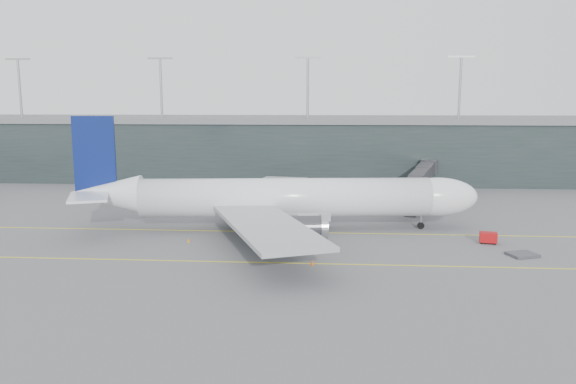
{
  "coord_description": "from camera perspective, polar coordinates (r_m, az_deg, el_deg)",
  "views": [
    {
      "loc": [
        9.94,
        -85.41,
        19.57
      ],
      "look_at": [
        4.11,
        -4.0,
        6.08
      ],
      "focal_mm": 35.0,
      "sensor_mm": 36.0,
      "label": 1
    }
  ],
  "objects": [
    {
      "name": "ground",
      "position": [
        88.19,
        -2.48,
        -3.45
      ],
      "size": [
        320.0,
        320.0,
        0.0
      ],
      "primitive_type": "plane",
      "color": "#525156",
      "rests_on": "ground"
    },
    {
      "name": "taxiline_b",
      "position": [
        69.0,
        -4.39,
        -7.12
      ],
      "size": [
        160.0,
        0.25,
        0.02
      ],
      "primitive_type": "cube",
      "color": "yellow",
      "rests_on": "ground"
    },
    {
      "name": "gse_cart",
      "position": [
        82.02,
        19.68,
        -4.36
      ],
      "size": [
        2.53,
        1.87,
        1.56
      ],
      "rotation": [
        0.0,
        0.0,
        -0.19
      ],
      "color": "#9F0B0E",
      "rests_on": "ground"
    },
    {
      "name": "baggage_dolly",
      "position": [
        77.31,
        22.71,
        -5.87
      ],
      "size": [
        4.11,
        3.7,
        0.34
      ],
      "primitive_type": "cube",
      "rotation": [
        0.0,
        0.0,
        0.34
      ],
      "color": "#3B3B40",
      "rests_on": "ground"
    },
    {
      "name": "main_aircraft",
      "position": [
        84.48,
        -0.53,
        -0.66
      ],
      "size": [
        61.43,
        57.44,
        17.22
      ],
      "rotation": [
        0.0,
        0.0,
        0.1
      ],
      "color": "white",
      "rests_on": "ground"
    },
    {
      "name": "terminal",
      "position": [
        144.25,
        0.13,
        4.63
      ],
      "size": [
        240.0,
        36.0,
        29.0
      ],
      "color": "#1E2828",
      "rests_on": "ground"
    },
    {
      "name": "uld_a",
      "position": [
        98.31,
        -4.61,
        -1.55
      ],
      "size": [
        2.28,
        1.94,
        1.87
      ],
      "rotation": [
        0.0,
        0.0,
        0.15
      ],
      "color": "#37373C",
      "rests_on": "ground"
    },
    {
      "name": "cone_tail",
      "position": [
        79.15,
        -10.07,
        -4.83
      ],
      "size": [
        0.42,
        0.42,
        0.68
      ],
      "primitive_type": "cone",
      "color": "orange",
      "rests_on": "ground"
    },
    {
      "name": "cone_wing_port",
      "position": [
        96.75,
        3.26,
        -2.07
      ],
      "size": [
        0.49,
        0.49,
        0.78
      ],
      "primitive_type": "cone",
      "color": "#EE4D0D",
      "rests_on": "ground"
    },
    {
      "name": "taxiline_lead_main",
      "position": [
        107.33,
        1.39,
        -1.12
      ],
      "size": [
        0.25,
        60.0,
        0.02
      ],
      "primitive_type": "cube",
      "color": "yellow",
      "rests_on": "ground"
    },
    {
      "name": "cone_wing_stbd",
      "position": [
        67.56,
        2.5,
        -7.17
      ],
      "size": [
        0.42,
        0.42,
        0.67
      ],
      "primitive_type": "cone",
      "color": "#D9540C",
      "rests_on": "ground"
    },
    {
      "name": "taxiline_a",
      "position": [
        84.32,
        -2.79,
        -4.04
      ],
      "size": [
        160.0,
        0.25,
        0.02
      ],
      "primitive_type": "cube",
      "color": "yellow",
      "rests_on": "ground"
    },
    {
      "name": "uld_b",
      "position": [
        98.87,
        -2.54,
        -1.49
      ],
      "size": [
        2.19,
        1.86,
        1.78
      ],
      "rotation": [
        0.0,
        0.0,
        -0.16
      ],
      "color": "#37373C",
      "rests_on": "ground"
    },
    {
      "name": "uld_c",
      "position": [
        98.9,
        -1.78,
        -1.45
      ],
      "size": [
        2.38,
        2.05,
        1.89
      ],
      "rotation": [
        0.0,
        0.0,
        0.21
      ],
      "color": "#37373C",
      "rests_on": "ground"
    },
    {
      "name": "cone_nose",
      "position": [
        84.43,
        19.17,
        -4.28
      ],
      "size": [
        0.49,
        0.49,
        0.77
      ],
      "primitive_type": "cone",
      "color": "#E35F0C",
      "rests_on": "ground"
    },
    {
      "name": "jet_bridge",
      "position": [
        110.33,
        12.42,
        1.46
      ],
      "size": [
        13.8,
        44.22,
        6.4
      ],
      "rotation": [
        0.0,
        0.0,
        -0.26
      ],
      "color": "#28272C",
      "rests_on": "ground"
    }
  ]
}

